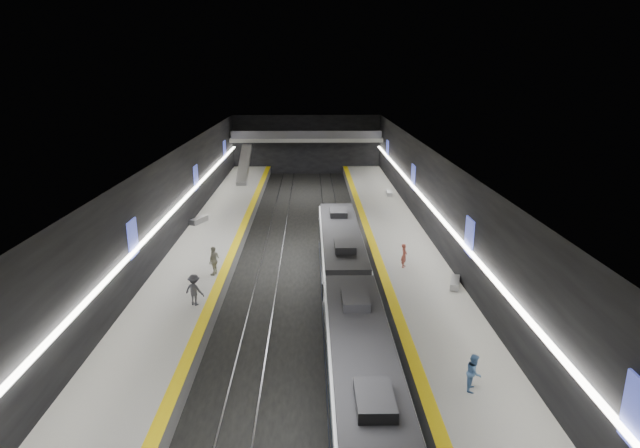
{
  "coord_description": "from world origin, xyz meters",
  "views": [
    {
      "loc": [
        0.54,
        -37.99,
        14.11
      ],
      "look_at": [
        1.25,
        2.62,
        2.2
      ],
      "focal_mm": 30.0,
      "sensor_mm": 36.0,
      "label": 1
    }
  ],
  "objects_px": {
    "train": "(349,304)",
    "passenger_right_a": "(404,256)",
    "bench_right_far": "(389,193)",
    "passenger_left_b": "(194,290)",
    "bench_left_far": "(199,220)",
    "escalator": "(244,164)",
    "passenger_right_b": "(474,373)",
    "bench_right_near": "(455,283)",
    "passenger_left_a": "(214,261)"
  },
  "relations": [
    {
      "from": "train",
      "to": "passenger_right_a",
      "type": "distance_m",
      "value": 9.49
    },
    {
      "from": "bench_right_far",
      "to": "passenger_right_a",
      "type": "bearing_deg",
      "value": -93.05
    },
    {
      "from": "passenger_right_a",
      "to": "passenger_left_b",
      "type": "distance_m",
      "value": 14.24
    },
    {
      "from": "bench_left_far",
      "to": "passenger_right_a",
      "type": "distance_m",
      "value": 19.6
    },
    {
      "from": "escalator",
      "to": "passenger_right_b",
      "type": "bearing_deg",
      "value": -71.5
    },
    {
      "from": "passenger_right_a",
      "to": "bench_right_far",
      "type": "bearing_deg",
      "value": 16.75
    },
    {
      "from": "escalator",
      "to": "bench_left_far",
      "type": "relative_size",
      "value": 3.91
    },
    {
      "from": "escalator",
      "to": "passenger_right_a",
      "type": "distance_m",
      "value": 33.18
    },
    {
      "from": "bench_right_near",
      "to": "passenger_right_b",
      "type": "height_order",
      "value": "passenger_right_b"
    },
    {
      "from": "passenger_left_a",
      "to": "escalator",
      "type": "bearing_deg",
      "value": -157.91
    },
    {
      "from": "bench_right_far",
      "to": "bench_left_far",
      "type": "bearing_deg",
      "value": -147.89
    },
    {
      "from": "bench_right_far",
      "to": "bench_right_near",
      "type": "bearing_deg",
      "value": -86.24
    },
    {
      "from": "bench_right_near",
      "to": "passenger_left_b",
      "type": "relative_size",
      "value": 1.01
    },
    {
      "from": "train",
      "to": "bench_right_far",
      "type": "xyz_separation_m",
      "value": [
        6.41,
        29.89,
        -0.98
      ]
    },
    {
      "from": "train",
      "to": "passenger_left_b",
      "type": "height_order",
      "value": "train"
    },
    {
      "from": "bench_left_far",
      "to": "passenger_right_b",
      "type": "distance_m",
      "value": 30.52
    },
    {
      "from": "bench_left_far",
      "to": "passenger_right_a",
      "type": "height_order",
      "value": "passenger_right_a"
    },
    {
      "from": "escalator",
      "to": "bench_right_far",
      "type": "height_order",
      "value": "escalator"
    },
    {
      "from": "bench_left_far",
      "to": "bench_right_far",
      "type": "xyz_separation_m",
      "value": [
        18.21,
        10.39,
        -0.03
      ]
    },
    {
      "from": "train",
      "to": "passenger_right_a",
      "type": "height_order",
      "value": "train"
    },
    {
      "from": "bench_right_far",
      "to": "passenger_left_a",
      "type": "bearing_deg",
      "value": -120.62
    },
    {
      "from": "train",
      "to": "bench_left_far",
      "type": "distance_m",
      "value": 22.82
    },
    {
      "from": "bench_left_far",
      "to": "passenger_left_b",
      "type": "height_order",
      "value": "passenger_left_b"
    },
    {
      "from": "bench_left_far",
      "to": "passenger_left_a",
      "type": "height_order",
      "value": "passenger_left_a"
    },
    {
      "from": "passenger_right_a",
      "to": "passenger_left_b",
      "type": "xyz_separation_m",
      "value": [
        -12.99,
        -5.83,
        0.1
      ]
    },
    {
      "from": "escalator",
      "to": "passenger_left_a",
      "type": "xyz_separation_m",
      "value": [
        1.69,
        -31.07,
        -0.92
      ]
    },
    {
      "from": "passenger_left_a",
      "to": "passenger_left_b",
      "type": "relative_size",
      "value": 1.06
    },
    {
      "from": "bench_left_far",
      "to": "passenger_right_b",
      "type": "relative_size",
      "value": 1.25
    },
    {
      "from": "escalator",
      "to": "passenger_right_b",
      "type": "distance_m",
      "value": 46.81
    },
    {
      "from": "passenger_left_a",
      "to": "bench_left_far",
      "type": "bearing_deg",
      "value": -145.15
    },
    {
      "from": "passenger_right_a",
      "to": "passenger_right_b",
      "type": "relative_size",
      "value": 1.01
    },
    {
      "from": "passenger_right_a",
      "to": "passenger_left_a",
      "type": "xyz_separation_m",
      "value": [
        -12.67,
        -1.18,
        0.16
      ]
    },
    {
      "from": "passenger_right_b",
      "to": "passenger_left_a",
      "type": "xyz_separation_m",
      "value": [
        -13.16,
        13.31,
        0.16
      ]
    },
    {
      "from": "passenger_left_b",
      "to": "escalator",
      "type": "bearing_deg",
      "value": -63.81
    },
    {
      "from": "bench_right_far",
      "to": "passenger_left_b",
      "type": "xyz_separation_m",
      "value": [
        -15.04,
        -27.31,
        0.7
      ]
    },
    {
      "from": "escalator",
      "to": "bench_right_near",
      "type": "bearing_deg",
      "value": -62.93
    },
    {
      "from": "train",
      "to": "passenger_right_a",
      "type": "relative_size",
      "value": 18.17
    },
    {
      "from": "train",
      "to": "passenger_left_a",
      "type": "bearing_deg",
      "value": 138.95
    },
    {
      "from": "train",
      "to": "passenger_left_b",
      "type": "distance_m",
      "value": 9.02
    },
    {
      "from": "passenger_right_b",
      "to": "bench_right_near",
      "type": "bearing_deg",
      "value": 10.73
    },
    {
      "from": "escalator",
      "to": "passenger_right_b",
      "type": "height_order",
      "value": "escalator"
    },
    {
      "from": "train",
      "to": "bench_right_near",
      "type": "relative_size",
      "value": 16.06
    },
    {
      "from": "passenger_right_b",
      "to": "passenger_left_a",
      "type": "height_order",
      "value": "passenger_left_a"
    },
    {
      "from": "bench_right_far",
      "to": "passenger_right_b",
      "type": "bearing_deg",
      "value": -90.09
    },
    {
      "from": "bench_right_far",
      "to": "passenger_right_b",
      "type": "distance_m",
      "value": 36.0
    },
    {
      "from": "train",
      "to": "bench_right_near",
      "type": "bearing_deg",
      "value": 35.77
    },
    {
      "from": "passenger_right_b",
      "to": "passenger_left_b",
      "type": "distance_m",
      "value": 16.02
    },
    {
      "from": "passenger_left_a",
      "to": "bench_right_near",
      "type": "bearing_deg",
      "value": 100.82
    },
    {
      "from": "bench_right_near",
      "to": "bench_right_far",
      "type": "relative_size",
      "value": 1.04
    },
    {
      "from": "bench_left_far",
      "to": "bench_right_far",
      "type": "relative_size",
      "value": 1.13
    }
  ]
}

